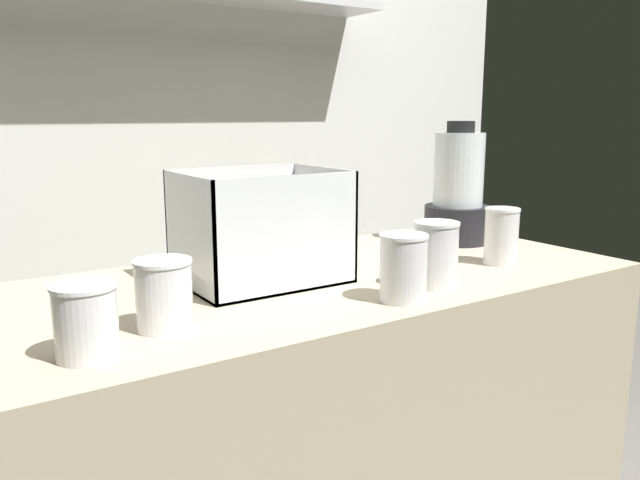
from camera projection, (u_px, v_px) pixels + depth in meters
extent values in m
cube|color=tan|center=(320.00, 465.00, 1.46)|extent=(1.40, 0.64, 0.90)
cube|color=silver|center=(181.00, 112.00, 1.93)|extent=(2.60, 0.04, 2.50)
cube|color=white|center=(262.00, 279.00, 1.33)|extent=(0.32, 0.25, 0.01)
cube|color=white|center=(290.00, 236.00, 1.21)|extent=(0.32, 0.01, 0.23)
cube|color=white|center=(235.00, 219.00, 1.41)|extent=(0.32, 0.01, 0.23)
cube|color=white|center=(189.00, 234.00, 1.23)|extent=(0.01, 0.25, 0.23)
cube|color=white|center=(323.00, 220.00, 1.40)|extent=(0.01, 0.25, 0.23)
cone|color=orange|center=(245.00, 273.00, 1.29)|extent=(0.12, 0.13, 0.03)
cone|color=orange|center=(242.00, 271.00, 1.32)|extent=(0.13, 0.16, 0.03)
cone|color=orange|center=(270.00, 268.00, 1.36)|extent=(0.16, 0.05, 0.02)
cone|color=orange|center=(246.00, 273.00, 1.31)|extent=(0.19, 0.05, 0.02)
cone|color=orange|center=(252.00, 252.00, 1.33)|extent=(0.15, 0.06, 0.03)
cone|color=orange|center=(281.00, 257.00, 1.35)|extent=(0.12, 0.14, 0.03)
cone|color=orange|center=(238.00, 262.00, 1.29)|extent=(0.14, 0.14, 0.03)
cone|color=orange|center=(238.00, 259.00, 1.26)|extent=(0.15, 0.04, 0.04)
cone|color=orange|center=(256.00, 239.00, 1.30)|extent=(0.14, 0.13, 0.03)
cylinder|color=black|center=(457.00, 224.00, 1.73)|extent=(0.18, 0.18, 0.10)
cylinder|color=silver|center=(459.00, 169.00, 1.70)|extent=(0.13, 0.13, 0.20)
cylinder|color=orange|center=(458.00, 198.00, 1.71)|extent=(0.12, 0.12, 0.04)
cylinder|color=black|center=(461.00, 127.00, 1.67)|extent=(0.07, 0.07, 0.03)
cylinder|color=white|center=(86.00, 323.00, 0.91)|extent=(0.09, 0.09, 0.10)
cylinder|color=maroon|center=(86.00, 328.00, 0.91)|extent=(0.08, 0.08, 0.09)
cylinder|color=white|center=(83.00, 286.00, 0.89)|extent=(0.09, 0.09, 0.01)
cylinder|color=white|center=(164.00, 297.00, 1.02)|extent=(0.09, 0.09, 0.11)
cylinder|color=maroon|center=(164.00, 303.00, 1.03)|extent=(0.08, 0.08, 0.09)
cylinder|color=white|center=(162.00, 262.00, 1.01)|extent=(0.09, 0.09, 0.01)
cylinder|color=white|center=(403.00, 269.00, 1.18)|extent=(0.09, 0.09, 0.12)
cylinder|color=red|center=(403.00, 280.00, 1.18)|extent=(0.08, 0.08, 0.08)
cylinder|color=white|center=(404.00, 236.00, 1.17)|extent=(0.09, 0.09, 0.01)
cylinder|color=white|center=(436.00, 256.00, 1.27)|extent=(0.09, 0.09, 0.13)
cylinder|color=red|center=(435.00, 266.00, 1.28)|extent=(0.08, 0.08, 0.09)
cylinder|color=white|center=(437.00, 223.00, 1.26)|extent=(0.09, 0.09, 0.01)
cylinder|color=white|center=(501.00, 237.00, 1.47)|extent=(0.08, 0.08, 0.13)
cylinder|color=orange|center=(501.00, 249.00, 1.47)|extent=(0.07, 0.07, 0.07)
cylinder|color=white|center=(503.00, 209.00, 1.46)|extent=(0.08, 0.08, 0.01)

